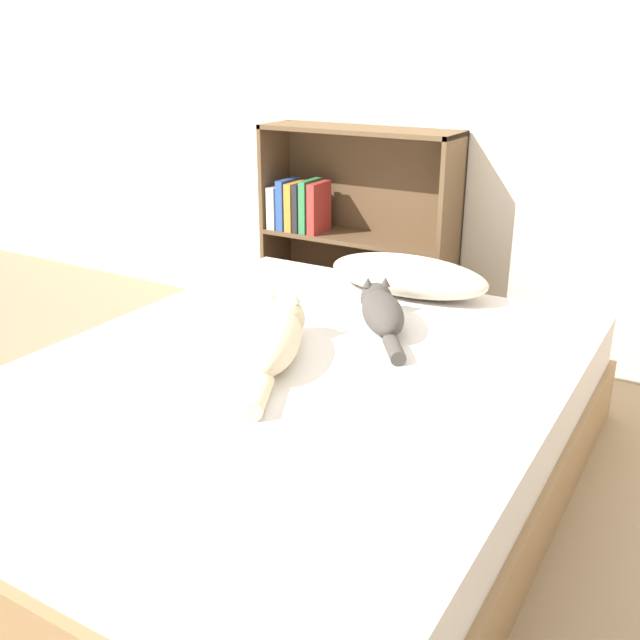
# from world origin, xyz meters

# --- Properties ---
(ground_plane) EXTENTS (8.00, 8.00, 0.00)m
(ground_plane) POSITION_xyz_m (0.00, 0.00, 0.00)
(ground_plane) COLOR #997F60
(wall_back) EXTENTS (8.00, 0.06, 2.50)m
(wall_back) POSITION_xyz_m (0.00, 1.34, 1.25)
(wall_back) COLOR silver
(wall_back) RESTS_ON ground_plane
(bed) EXTENTS (1.58, 1.95, 0.41)m
(bed) POSITION_xyz_m (0.00, 0.00, 0.20)
(bed) COLOR #99754C
(bed) RESTS_ON ground_plane
(pillow) EXTENTS (0.65, 0.29, 0.15)m
(pillow) POSITION_xyz_m (0.01, 0.80, 0.48)
(pillow) COLOR beige
(pillow) RESTS_ON bed
(cat_light) EXTENTS (0.35, 0.60, 0.16)m
(cat_light) POSITION_xyz_m (-0.08, 0.02, 0.47)
(cat_light) COLOR beige
(cat_light) RESTS_ON bed
(cat_dark) EXTENTS (0.36, 0.45, 0.14)m
(cat_dark) POSITION_xyz_m (0.08, 0.43, 0.46)
(cat_dark) COLOR #47423D
(cat_dark) RESTS_ON bed
(bookshelf) EXTENTS (0.91, 0.26, 0.98)m
(bookshelf) POSITION_xyz_m (-0.46, 1.21, 0.51)
(bookshelf) COLOR brown
(bookshelf) RESTS_ON ground_plane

